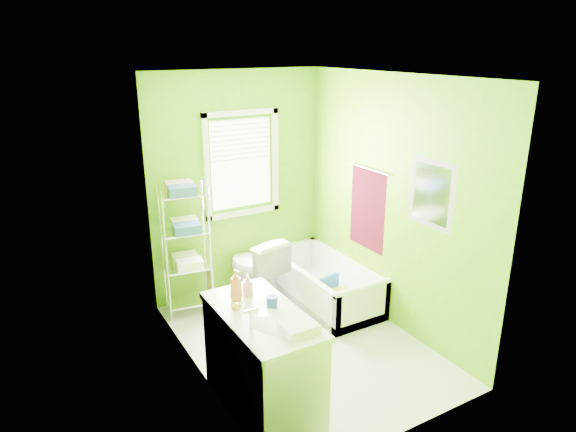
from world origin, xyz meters
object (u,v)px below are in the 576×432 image
toilet (256,269)px  vanity (263,358)px  bathtub (324,288)px  wire_shelf_unit (187,236)px

toilet → vanity: 1.86m
bathtub → toilet: bearing=149.4°
bathtub → wire_shelf_unit: size_ratio=1.03×
bathtub → vanity: 1.97m
vanity → wire_shelf_unit: size_ratio=0.77×
wire_shelf_unit → toilet: bearing=-9.5°
bathtub → toilet: size_ratio=1.89×
toilet → wire_shelf_unit: size_ratio=0.54×
bathtub → wire_shelf_unit: (-1.43, 0.53, 0.74)m
vanity → bathtub: bearing=41.2°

